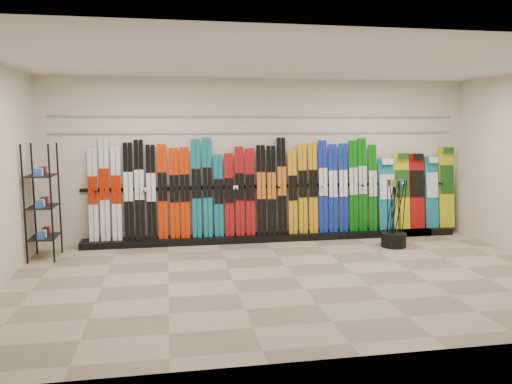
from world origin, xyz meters
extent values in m
plane|color=gray|center=(0.00, 0.00, 0.00)|extent=(8.00, 8.00, 0.00)
plane|color=beige|center=(0.00, 2.50, 1.50)|extent=(8.00, 0.00, 8.00)
plane|color=silver|center=(0.00, 0.00, 3.00)|extent=(8.00, 8.00, 0.00)
cube|color=black|center=(0.22, 2.28, 0.06)|extent=(8.00, 0.40, 0.12)
cube|color=silver|center=(-3.05, 2.32, 0.94)|extent=(0.17, 0.20, 1.63)
cube|color=silver|center=(-2.86, 2.33, 1.03)|extent=(0.17, 0.22, 1.82)
cube|color=silver|center=(-2.66, 2.32, 0.94)|extent=(0.17, 0.20, 1.64)
cube|color=black|center=(-2.45, 2.33, 0.98)|extent=(0.17, 0.21, 1.72)
cube|color=black|center=(-2.26, 2.33, 1.01)|extent=(0.17, 0.22, 1.77)
cube|color=black|center=(-2.05, 2.33, 0.96)|extent=(0.17, 0.21, 1.69)
cube|color=red|center=(-1.85, 2.33, 0.97)|extent=(0.17, 0.21, 1.70)
cube|color=red|center=(-1.64, 2.32, 0.93)|extent=(0.17, 0.20, 1.62)
cube|color=red|center=(-1.46, 2.32, 0.94)|extent=(0.17, 0.20, 1.64)
cube|color=#0B6A7F|center=(-1.25, 2.33, 1.01)|extent=(0.17, 0.22, 1.78)
cube|color=#0B6A7F|center=(-1.05, 2.33, 1.02)|extent=(0.17, 0.22, 1.81)
cube|color=#0B6A7F|center=(-0.85, 2.32, 0.87)|extent=(0.17, 0.19, 1.50)
cube|color=#9E0E10|center=(-0.65, 2.32, 0.88)|extent=(0.17, 0.19, 1.52)
cube|color=#9E0E10|center=(-0.45, 2.32, 0.94)|extent=(0.17, 0.20, 1.64)
cube|color=#9E0E10|center=(-0.26, 2.32, 0.92)|extent=(0.17, 0.20, 1.61)
cube|color=black|center=(-0.05, 2.32, 0.95)|extent=(0.17, 0.21, 1.66)
cube|color=black|center=(0.15, 2.32, 0.94)|extent=(0.17, 0.20, 1.65)
cube|color=black|center=(0.35, 2.33, 1.02)|extent=(0.17, 0.22, 1.80)
cube|color=#C88E14|center=(0.55, 2.32, 0.90)|extent=(0.17, 0.19, 1.56)
cube|color=#C88E14|center=(0.75, 2.33, 0.96)|extent=(0.17, 0.21, 1.69)
cube|color=#C88E14|center=(0.95, 2.33, 0.97)|extent=(0.17, 0.21, 1.70)
cube|color=#0E25A0|center=(1.15, 2.33, 0.99)|extent=(0.17, 0.21, 1.74)
cube|color=#0E25A0|center=(1.35, 2.33, 0.95)|extent=(0.17, 0.21, 1.67)
cube|color=#0E25A0|center=(1.55, 2.33, 0.96)|extent=(0.17, 0.21, 1.68)
cube|color=#08660D|center=(1.76, 2.33, 0.99)|extent=(0.17, 0.21, 1.74)
cube|color=#08660D|center=(1.94, 2.33, 1.01)|extent=(0.17, 0.22, 1.78)
cube|color=#08660D|center=(2.15, 2.32, 0.94)|extent=(0.17, 0.20, 1.65)
cube|color=#14728C|center=(2.45, 2.35, 0.81)|extent=(0.32, 0.22, 1.39)
cube|color=gold|center=(2.77, 2.35, 0.86)|extent=(0.32, 0.23, 1.49)
cube|color=#990C0C|center=(3.09, 2.35, 0.85)|extent=(0.31, 0.23, 1.47)
cube|color=#14728C|center=(3.41, 2.35, 0.82)|extent=(0.27, 0.22, 1.41)
cube|color=gold|center=(3.73, 2.36, 0.91)|extent=(0.32, 0.25, 1.59)
cube|color=black|center=(-3.75, 1.70, 0.93)|extent=(0.40, 0.60, 1.86)
cylinder|color=black|center=(2.18, 1.41, 0.12)|extent=(0.44, 0.44, 0.25)
cylinder|color=black|center=(2.15, 1.46, 0.61)|extent=(0.15, 0.16, 1.17)
cylinder|color=black|center=(2.13, 1.39, 0.61)|extent=(0.14, 0.08, 1.17)
cylinder|color=black|center=(2.27, 1.39, 0.61)|extent=(0.15, 0.15, 1.17)
cylinder|color=black|center=(2.11, 1.54, 0.61)|extent=(0.12, 0.14, 1.17)
cylinder|color=black|center=(2.15, 1.39, 0.61)|extent=(0.07, 0.12, 1.18)
cylinder|color=black|center=(2.26, 1.41, 0.61)|extent=(0.15, 0.15, 1.17)
cylinder|color=black|center=(2.26, 1.42, 0.61)|extent=(0.14, 0.12, 1.17)
cylinder|color=black|center=(2.15, 1.35, 0.61)|extent=(0.13, 0.13, 1.17)
cylinder|color=black|center=(2.19, 1.47, 0.61)|extent=(0.08, 0.04, 1.18)
cylinder|color=black|center=(2.13, 1.51, 0.61)|extent=(0.13, 0.06, 1.18)
cylinder|color=black|center=(2.35, 1.40, 0.61)|extent=(0.03, 0.09, 1.18)
cube|color=gray|center=(0.00, 2.48, 2.00)|extent=(7.60, 0.02, 0.03)
cube|color=gray|center=(0.00, 2.48, 2.30)|extent=(7.60, 0.02, 0.03)
camera|label=1|loc=(-1.75, -6.70, 2.17)|focal=35.00mm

